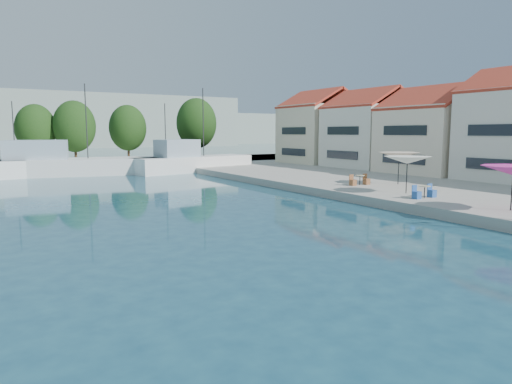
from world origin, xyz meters
TOP-DOWN VIEW (x-y plane):
  - quay_right at (22.00, 30.00)m, footprint 32.00×92.00m
  - quay_far at (-8.00, 67.00)m, footprint 90.00×16.00m
  - hill_east at (40.00, 180.00)m, footprint 140.00×40.00m
  - building_04 at (24.00, 33.00)m, footprint 9.00×8.80m
  - building_05 at (24.00, 42.00)m, footprint 8.40×8.80m
  - building_06 at (24.00, 51.00)m, footprint 9.00×8.80m
  - trawler_03 at (-7.36, 55.60)m, footprint 20.84×8.75m
  - trawler_04 at (6.22, 52.78)m, footprint 15.38×6.82m
  - tree_05 at (-8.39, 71.32)m, footprint 5.26×5.26m
  - tree_06 at (-3.74, 69.60)m, footprint 5.62×5.62m
  - tree_07 at (4.08, 71.57)m, footprint 5.45×5.45m
  - tree_08 at (14.57, 70.19)m, footprint 6.33×6.33m
  - umbrella_white at (9.46, 23.66)m, footprint 3.10×3.10m
  - umbrella_cream at (12.99, 27.54)m, footprint 3.11×3.11m
  - cafe_table_02 at (8.56, 21.46)m, footprint 1.82×0.70m
  - cafe_table_03 at (10.03, 28.65)m, footprint 1.82×0.70m

SIDE VIEW (x-z plane):
  - quay_right at x=22.00m, z-range 0.00..0.60m
  - quay_far at x=-8.00m, z-range 0.00..0.60m
  - cafe_table_02 at x=8.56m, z-range 0.51..1.27m
  - cafe_table_03 at x=10.03m, z-range 0.51..1.27m
  - trawler_03 at x=-7.36m, z-range -4.03..6.17m
  - trawler_04 at x=6.22m, z-range -4.03..6.17m
  - umbrella_white at x=9.46m, z-range 1.57..4.03m
  - umbrella_cream at x=12.99m, z-range 1.60..4.09m
  - building_04 at x=24.00m, z-range 0.42..9.62m
  - tree_05 at x=-8.39m, z-range 1.20..8.99m
  - tree_07 at x=4.08m, z-range 1.22..9.28m
  - building_05 at x=24.00m, z-range 0.41..10.11m
  - tree_06 at x=-3.74m, z-range 1.24..9.56m
  - building_06 at x=24.00m, z-range 0.40..10.60m
  - hill_east at x=40.00m, z-range 0.00..12.00m
  - tree_08 at x=14.57m, z-range 1.32..10.69m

